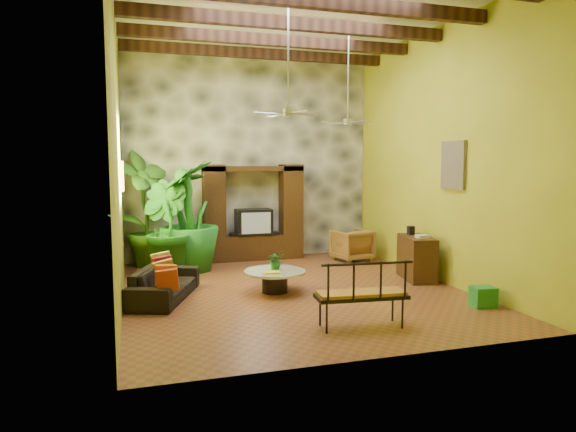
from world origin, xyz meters
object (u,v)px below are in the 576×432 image
object	(u,v)px
ceiling_fan_back	(348,112)
tall_plant_a	(145,209)
wicker_armchair	(352,245)
tall_plant_b	(165,228)
tall_plant_c	(189,216)
ceiling_fan_front	(288,100)
coffee_table	(275,278)
entertainment_center	(253,220)
green_bin	(483,297)
iron_bench	(364,291)
sofa	(165,283)
side_console	(417,258)

from	to	relation	value
ceiling_fan_back	tall_plant_a	xyz separation A→B (m)	(-4.13, 1.74, -2.08)
wicker_armchair	tall_plant_b	world-z (taller)	tall_plant_b
tall_plant_c	ceiling_fan_back	bearing A→B (deg)	-18.34
ceiling_fan_front	coffee_table	world-z (taller)	ceiling_fan_front
entertainment_center	ceiling_fan_front	bearing A→B (deg)	-93.24
entertainment_center	green_bin	distance (m)	5.82
ceiling_fan_front	iron_bench	xyz separation A→B (m)	(0.49, -2.03, -2.85)
entertainment_center	tall_plant_c	bearing A→B (deg)	-152.17
sofa	wicker_armchair	distance (m)	5.04
entertainment_center	ceiling_fan_back	distance (m)	3.50
ceiling_fan_back	tall_plant_a	distance (m)	4.94
tall_plant_b	iron_bench	size ratio (longest dim) A/B	1.48
ceiling_fan_front	tall_plant_a	distance (m)	4.57
wicker_armchair	coffee_table	bearing A→B (deg)	31.07
ceiling_fan_back	green_bin	bearing A→B (deg)	-71.75
sofa	tall_plant_c	xyz separation A→B (m)	(0.66, 2.23, 0.91)
entertainment_center	ceiling_fan_back	world-z (taller)	ceiling_fan_back
ceiling_fan_back	tall_plant_c	bearing A→B (deg)	161.66
tall_plant_b	tall_plant_c	size ratio (longest dim) A/B	0.84
tall_plant_b	green_bin	size ratio (longest dim) A/B	5.29
green_bin	tall_plant_a	bearing A→B (deg)	136.47
sofa	wicker_armchair	world-z (taller)	wicker_armchair
coffee_table	side_console	xyz separation A→B (m)	(3.01, 0.17, 0.18)
tall_plant_a	iron_bench	size ratio (longest dim) A/B	1.96
wicker_armchair	tall_plant_a	size ratio (longest dim) A/B	0.31
ceiling_fan_front	tall_plant_b	world-z (taller)	ceiling_fan_front
wicker_armchair	iron_bench	world-z (taller)	iron_bench
green_bin	ceiling_fan_back	bearing A→B (deg)	108.25
entertainment_center	iron_bench	size ratio (longest dim) A/B	1.78
ceiling_fan_back	tall_plant_b	xyz separation A→B (m)	(-3.76, 0.72, -2.40)
entertainment_center	green_bin	world-z (taller)	entertainment_center
tall_plant_b	green_bin	xyz separation A→B (m)	(4.81, -3.90, -0.83)
entertainment_center	ceiling_fan_back	xyz separation A→B (m)	(1.60, -1.94, 2.44)
side_console	coffee_table	bearing A→B (deg)	-164.83
side_console	green_bin	bearing A→B (deg)	-77.97
ceiling_fan_front	sofa	world-z (taller)	ceiling_fan_front
wicker_armchair	iron_bench	bearing A→B (deg)	56.26
wicker_armchair	side_console	distance (m)	2.25
tall_plant_a	coffee_table	distance (m)	3.87
entertainment_center	tall_plant_b	bearing A→B (deg)	-150.63
wicker_armchair	green_bin	size ratio (longest dim) A/B	2.17
entertainment_center	tall_plant_c	world-z (taller)	tall_plant_c
ceiling_fan_front	ceiling_fan_back	xyz separation A→B (m)	(1.80, 1.60, 0.00)
tall_plant_a	entertainment_center	bearing A→B (deg)	4.46
sofa	tall_plant_c	bearing A→B (deg)	4.65
tall_plant_b	coffee_table	distance (m)	2.80
tall_plant_c	green_bin	xyz separation A→B (m)	(4.29, -4.26, -1.03)
sofa	tall_plant_c	size ratio (longest dim) A/B	0.80
ceiling_fan_front	iron_bench	world-z (taller)	ceiling_fan_front
entertainment_center	tall_plant_b	distance (m)	2.48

